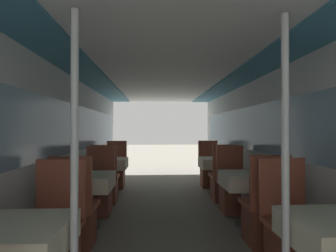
# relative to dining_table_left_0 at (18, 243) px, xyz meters

# --- Properties ---
(wall_left) EXTENTS (0.05, 8.40, 2.08)m
(wall_left) POSITION_rel_dining_table_left_0_xyz_m (-0.38, 1.93, 0.50)
(wall_left) COLOR silver
(wall_left) RESTS_ON ground_plane
(wall_right) EXTENTS (0.05, 8.40, 2.08)m
(wall_right) POSITION_rel_dining_table_left_0_xyz_m (2.48, 1.93, 0.50)
(wall_right) COLOR silver
(wall_right) RESTS_ON ground_plane
(ceiling_panel) EXTENTS (2.86, 8.40, 0.07)m
(ceiling_panel) POSITION_rel_dining_table_left_0_xyz_m (1.05, 1.93, 1.54)
(ceiling_panel) COLOR silver
(ceiling_panel) RESTS_ON wall_left
(dining_table_left_0) EXTENTS (0.61, 0.61, 0.71)m
(dining_table_left_0) POSITION_rel_dining_table_left_0_xyz_m (0.00, 0.00, 0.00)
(dining_table_left_0) COLOR #4C4C51
(dining_table_left_0) RESTS_ON ground_plane
(chair_left_far_0) EXTENTS (0.44, 0.44, 1.02)m
(chair_left_far_0) POSITION_rel_dining_table_left_0_xyz_m (0.00, 0.59, -0.27)
(chair_left_far_0) COLOR brown
(chair_left_far_0) RESTS_ON ground_plane
(support_pole_left_0) EXTENTS (0.05, 0.05, 2.08)m
(support_pole_left_0) POSITION_rel_dining_table_left_0_xyz_m (0.35, -0.00, 0.46)
(support_pole_left_0) COLOR silver
(support_pole_left_0) RESTS_ON ground_plane
(dining_table_left_1) EXTENTS (0.61, 0.61, 0.71)m
(dining_table_left_1) POSITION_rel_dining_table_left_0_xyz_m (0.00, 1.77, 0.00)
(dining_table_left_1) COLOR #4C4C51
(dining_table_left_1) RESTS_ON ground_plane
(chair_left_near_1) EXTENTS (0.44, 0.44, 1.02)m
(chair_left_near_1) POSITION_rel_dining_table_left_0_xyz_m (0.00, 1.19, -0.27)
(chair_left_near_1) COLOR brown
(chair_left_near_1) RESTS_ON ground_plane
(chair_left_far_1) EXTENTS (0.44, 0.44, 1.02)m
(chair_left_far_1) POSITION_rel_dining_table_left_0_xyz_m (0.00, 2.36, -0.27)
(chair_left_far_1) COLOR brown
(chair_left_far_1) RESTS_ON ground_plane
(dining_table_left_2) EXTENTS (0.61, 0.61, 0.71)m
(dining_table_left_2) POSITION_rel_dining_table_left_0_xyz_m (0.00, 3.54, 0.00)
(dining_table_left_2) COLOR #4C4C51
(dining_table_left_2) RESTS_ON ground_plane
(chair_left_near_2) EXTENTS (0.44, 0.44, 1.02)m
(chair_left_near_2) POSITION_rel_dining_table_left_0_xyz_m (0.00, 2.96, -0.27)
(chair_left_near_2) COLOR brown
(chair_left_near_2) RESTS_ON ground_plane
(chair_left_far_2) EXTENTS (0.44, 0.44, 1.02)m
(chair_left_far_2) POSITION_rel_dining_table_left_0_xyz_m (0.00, 4.13, -0.27)
(chair_left_far_2) COLOR brown
(chair_left_far_2) RESTS_ON ground_plane
(chair_right_far_0) EXTENTS (0.44, 0.44, 1.02)m
(chair_right_far_0) POSITION_rel_dining_table_left_0_xyz_m (2.09, 0.59, -0.27)
(chair_right_far_0) COLOR brown
(chair_right_far_0) RESTS_ON ground_plane
(support_pole_right_0) EXTENTS (0.05, 0.05, 2.08)m
(support_pole_right_0) POSITION_rel_dining_table_left_0_xyz_m (1.74, -0.00, 0.46)
(support_pole_right_0) COLOR silver
(support_pole_right_0) RESTS_ON ground_plane
(dining_table_right_1) EXTENTS (0.61, 0.61, 0.71)m
(dining_table_right_1) POSITION_rel_dining_table_left_0_xyz_m (2.09, 1.77, 0.00)
(dining_table_right_1) COLOR #4C4C51
(dining_table_right_1) RESTS_ON ground_plane
(chair_right_near_1) EXTENTS (0.44, 0.44, 1.02)m
(chair_right_near_1) POSITION_rel_dining_table_left_0_xyz_m (2.09, 1.19, -0.27)
(chair_right_near_1) COLOR brown
(chair_right_near_1) RESTS_ON ground_plane
(chair_right_far_1) EXTENTS (0.44, 0.44, 1.02)m
(chair_right_far_1) POSITION_rel_dining_table_left_0_xyz_m (2.09, 2.36, -0.27)
(chair_right_far_1) COLOR brown
(chair_right_far_1) RESTS_ON ground_plane
(dining_table_right_2) EXTENTS (0.61, 0.61, 0.71)m
(dining_table_right_2) POSITION_rel_dining_table_left_0_xyz_m (2.09, 3.54, 0.00)
(dining_table_right_2) COLOR #4C4C51
(dining_table_right_2) RESTS_ON ground_plane
(chair_right_near_2) EXTENTS (0.44, 0.44, 1.02)m
(chair_right_near_2) POSITION_rel_dining_table_left_0_xyz_m (2.09, 2.96, -0.27)
(chair_right_near_2) COLOR brown
(chair_right_near_2) RESTS_ON ground_plane
(chair_right_far_2) EXTENTS (0.44, 0.44, 1.02)m
(chair_right_far_2) POSITION_rel_dining_table_left_0_xyz_m (2.09, 4.13, -0.27)
(chair_right_far_2) COLOR brown
(chair_right_far_2) RESTS_ON ground_plane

